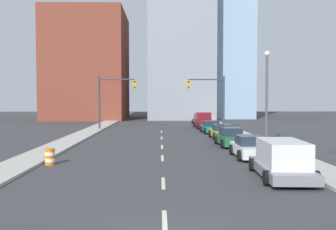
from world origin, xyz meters
The scene contains 22 objects.
sidewalk_left centered at (-8.25, 45.01, 0.08)m, with size 2.35×90.03×0.16m.
sidewalk_right centered at (8.25, 45.01, 0.08)m, with size 2.35×90.03×0.16m.
lane_stripe_at_2m centered at (0.00, 2.00, 0.00)m, with size 0.16×2.40×0.01m, color beige.
lane_stripe_at_7m centered at (0.00, 7.38, 0.00)m, with size 0.16×2.40×0.01m, color beige.
lane_stripe_at_15m centered at (0.00, 14.52, 0.00)m, with size 0.16×2.40×0.01m, color beige.
lane_stripe_at_20m centered at (0.00, 20.12, 0.00)m, with size 0.16×2.40×0.01m, color beige.
lane_stripe_at_27m centered at (0.00, 26.97, 0.00)m, with size 0.16×2.40×0.01m, color beige.
lane_stripe_at_34m centered at (0.00, 33.65, 0.00)m, with size 0.16×2.40×0.01m, color beige.
building_brick_left centered at (-13.61, 60.84, 9.83)m, with size 14.00×16.00×19.67m.
building_office_center centered at (3.65, 64.84, 13.06)m, with size 12.00×20.00×26.11m.
building_glass_right centered at (11.08, 68.84, 20.52)m, with size 13.00×20.00×41.03m.
traffic_signal_left centered at (-6.34, 36.53, 4.28)m, with size 4.65×0.35×6.59m.
traffic_signal_right centered at (6.42, 36.53, 4.28)m, with size 4.65×0.35×6.59m.
traffic_barrel centered at (-6.55, 12.19, 0.47)m, with size 0.56×0.56×0.95m.
street_lamp centered at (8.39, 20.27, 4.48)m, with size 0.44×0.44×7.65m.
box_truck_gray centered at (5.73, 8.25, 0.89)m, with size 2.62×5.53×1.85m.
sedan_white centered at (5.67, 14.52, 0.67)m, with size 2.09×4.29×1.46m.
sedan_green centered at (5.54, 20.54, 0.69)m, with size 2.18×4.44×1.51m.
sedan_yellow centered at (5.78, 26.06, 0.64)m, with size 2.22×4.26×1.37m.
sedan_teal centered at (5.55, 32.14, 0.63)m, with size 2.24×4.37×1.38m.
pickup_truck_maroon centered at (5.60, 39.12, 0.82)m, with size 2.53×6.39×2.00m.
sedan_silver centered at (5.78, 46.35, 0.68)m, with size 2.16×4.73×1.51m.
Camera 1 is at (-0.13, -9.52, 3.87)m, focal length 40.00 mm.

